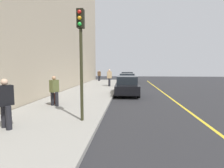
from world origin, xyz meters
TOP-DOWN VIEW (x-y plane):
  - ground_plane at (0.00, 0.00)m, footprint 56.00×56.00m
  - sidewalk at (0.00, -3.30)m, footprint 28.00×4.60m
  - building_facade at (0.00, -6.05)m, footprint 32.00×0.80m
  - lane_stripe_centre at (0.00, 3.20)m, footprint 28.00×0.14m
  - snow_bank_curb at (-5.05, -0.70)m, footprint 4.55×0.56m
  - parked_car_charcoal at (-10.87, -0.05)m, footprint 4.61×2.00m
  - parked_car_white at (-4.72, -0.00)m, footprint 4.34×1.93m
  - parked_car_black at (1.06, -0.00)m, footprint 4.43×1.97m
  - pedestrian_olive_coat at (6.26, -3.89)m, footprint 0.52×0.50m
  - pedestrian_tan_coat at (-4.07, -1.96)m, footprint 0.60×0.55m
  - pedestrian_brown_coat at (-11.45, -4.28)m, footprint 0.52×0.49m
  - pedestrian_black_coat at (9.93, -4.06)m, footprint 0.55×0.51m
  - traffic_light_pole at (8.77, -1.71)m, footprint 0.35×0.26m
  - rolling_suitcase at (5.74, -4.06)m, footprint 0.34×0.22m

SIDE VIEW (x-z plane):
  - ground_plane at x=0.00m, z-range 0.00..0.00m
  - lane_stripe_centre at x=0.00m, z-range 0.00..0.01m
  - sidewalk at x=0.00m, z-range 0.00..0.15m
  - snow_bank_curb at x=-5.05m, z-range 0.00..0.22m
  - rolling_suitcase at x=5.74m, z-range -0.03..0.95m
  - parked_car_white at x=-4.72m, z-range 0.00..1.51m
  - parked_car_black at x=1.06m, z-range 0.00..1.51m
  - parked_car_charcoal at x=-10.87m, z-range 0.00..1.51m
  - pedestrian_brown_coat at x=-11.45m, z-range 0.20..1.83m
  - pedestrian_olive_coat at x=6.26m, z-range 0.20..1.83m
  - pedestrian_black_coat at x=9.93m, z-range 0.21..1.93m
  - pedestrian_tan_coat at x=-4.07m, z-range 0.21..2.07m
  - traffic_light_pole at x=8.77m, z-range 0.91..5.19m
  - building_facade at x=0.00m, z-range 0.00..15.00m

